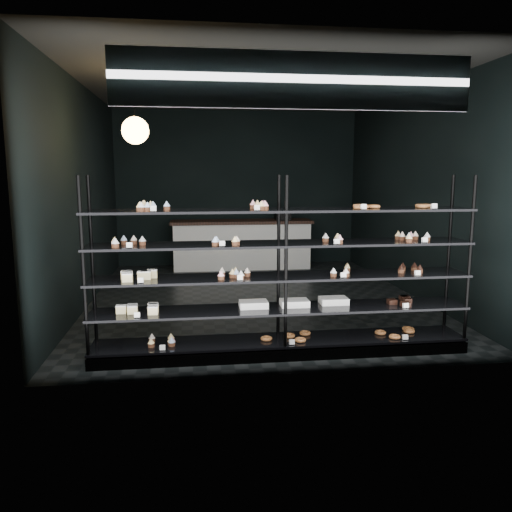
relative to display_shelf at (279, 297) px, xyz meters
name	(u,v)px	position (x,y,z in m)	size (l,w,h in m)	color
room	(255,195)	(0.05, 2.45, 0.97)	(5.01, 6.01, 3.20)	black
display_shelf	(279,297)	(0.00, 0.00, 0.00)	(4.00, 0.50, 1.91)	black
signage	(296,80)	(0.05, -0.48, 2.12)	(3.30, 0.05, 0.50)	#0B193A
pendant_lamp	(135,130)	(-1.58, 1.44, 1.82)	(0.34, 0.34, 0.90)	black
service_counter	(242,244)	(0.10, 4.95, -0.13)	(2.85, 0.65, 1.23)	silver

